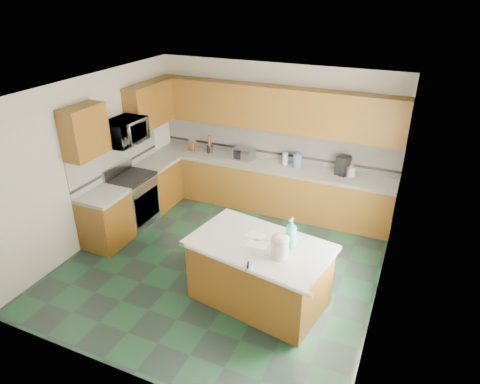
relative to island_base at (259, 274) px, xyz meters
The scene contains 52 objects.
floor 1.08m from the island_base, 146.36° to the left, with size 4.60×4.60×0.00m, color black.
ceiling 2.48m from the island_base, 146.36° to the left, with size 4.60×4.60×0.00m, color white.
wall_back 3.13m from the island_base, 106.10° to the left, with size 4.60×0.04×2.70m, color white.
wall_front 2.16m from the island_base, 115.10° to the right, with size 4.60×0.04×2.70m, color white.
wall_left 3.33m from the island_base, behind, with size 0.04×4.60×2.70m, color white.
wall_right 1.84m from the island_base, 20.28° to the left, with size 0.04×4.60×2.70m, color white.
back_base_cab 2.68m from the island_base, 107.99° to the left, with size 4.60×0.60×0.86m, color #3D2408.
back_countertop 2.72m from the island_base, 107.99° to the left, with size 4.60×0.64×0.06m, color silver.
back_upper_cab 3.19m from the island_base, 107.14° to the left, with size 4.60×0.33×0.78m, color #3D2408.
back_backsplash 3.07m from the island_base, 106.27° to the left, with size 4.60×0.02×0.63m, color silver.
back_accent_band 3.01m from the island_base, 106.30° to the left, with size 4.60×0.01×0.05m, color black.
left_base_cab_rear 3.38m from the island_base, 146.94° to the left, with size 0.60×0.82×0.86m, color #3D2408.
left_counter_rear 3.41m from the island_base, 146.94° to the left, with size 0.64×0.82×0.06m, color silver.
left_base_cab_front 2.85m from the island_base, behind, with size 0.60×0.72×0.86m, color #3D2408.
left_counter_front 2.88m from the island_base, behind, with size 0.64×0.72×0.06m, color silver.
left_backsplash 3.40m from the island_base, 160.54° to the left, with size 0.02×2.30×0.63m, color silver.
left_accent_band 3.36m from the island_base, 160.50° to the left, with size 0.01×2.30×0.05m, color black.
left_upper_cab_rear 3.87m from the island_base, 146.30° to the left, with size 0.33×1.09×0.78m, color #3D2408.
left_upper_cab_front 3.34m from the island_base, behind, with size 0.33×0.72×0.78m, color #3D2408.
range_body 3.02m from the island_base, 159.61° to the left, with size 0.60×0.76×0.88m, color #B7B7BC.
range_oven_door 2.75m from the island_base, 157.50° to the left, with size 0.02×0.68×0.55m, color black.
range_cooktop 3.05m from the island_base, 159.61° to the left, with size 0.62×0.78×0.04m, color black.
range_handle 2.74m from the island_base, 157.26° to the left, with size 0.02×0.02×0.66m, color #B7B7BC.
range_backguard 3.32m from the island_base, 161.20° to the left, with size 0.06×0.76×0.18m, color #B7B7BC.
microwave 3.29m from the island_base, 159.61° to the left, with size 0.73×0.50×0.41m, color #B7B7BC.
island_base is the anchor object (origin of this frame).
island_top 0.46m from the island_base, ahead, with size 1.81×1.08×0.06m, color silver.
island_bullnose 0.71m from the island_base, 90.00° to the right, with size 0.06×0.06×1.81m, color silver.
treat_jar 0.71m from the island_base, 28.78° to the right, with size 0.21×0.21×0.22m, color beige.
treat_jar_lid 0.83m from the island_base, 28.78° to the right, with size 0.23×0.23×0.14m, color #D4A6AE.
treat_jar_knob 0.88m from the island_base, 28.78° to the right, with size 0.03×0.03×0.07m, color tan.
treat_jar_knob_end_l 0.86m from the island_base, 31.82° to the right, with size 0.04×0.04×0.04m, color tan.
treat_jar_knob_end_r 0.89m from the island_base, 26.23° to the right, with size 0.04×0.04×0.04m, color tan.
soap_bottle_island 0.80m from the island_base, 15.90° to the left, with size 0.16×0.16×0.41m, color teal.
paper_sheet_a 0.49m from the island_base, 128.38° to the right, with size 0.27×0.20×0.00m, color white.
paper_sheet_b 0.53m from the island_base, 130.24° to the left, with size 0.25×0.19×0.00m, color white.
clamp_body 0.72m from the island_base, 84.40° to the right, with size 0.03×0.09×0.08m, color black.
clamp_handle 0.75m from the island_base, 84.90° to the right, with size 0.01×0.01×0.06m, color black.
knife_block 3.64m from the island_base, 133.57° to the left, with size 0.11×0.10×0.21m, color #472814.
utensil_crock 3.41m from the island_base, 128.43° to the left, with size 0.12×0.12×0.15m, color black.
utensil_bundle 3.44m from the island_base, 128.43° to the left, with size 0.07×0.07×0.21m, color #472814.
toaster_oven 2.99m from the island_base, 117.30° to the left, with size 0.38×0.26×0.22m, color #B7B7BC.
toaster_oven_door 2.88m from the island_base, 118.43° to the left, with size 0.34×0.01×0.18m, color black.
paper_towel 2.77m from the island_base, 101.56° to the left, with size 0.10×0.10×0.23m, color white.
paper_towel_base 2.75m from the island_base, 101.56° to the left, with size 0.15×0.15×0.01m, color #B7B7BC.
water_jug 2.70m from the island_base, 96.49° to the left, with size 0.16×0.16×0.26m, color #5880AB.
water_jug_neck 2.74m from the island_base, 96.49° to the left, with size 0.08×0.08×0.04m, color #5880AB.
coffee_maker 2.76m from the island_base, 78.87° to the left, with size 0.20×0.22×0.34m, color black.
coffee_carafe 2.69m from the island_base, 78.66° to the left, with size 0.14×0.14×0.14m, color black.
soap_bottle_back 2.75m from the island_base, 75.78° to the left, with size 0.12×0.12×0.26m, color white.
soap_back_cap 2.79m from the island_base, 75.78° to the left, with size 0.02×0.02×0.03m, color red.
window_light_proxy 1.85m from the island_base, 13.51° to the left, with size 0.02×1.40×1.10m, color white.
Camera 1 is at (2.47, -4.91, 3.97)m, focal length 32.00 mm.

